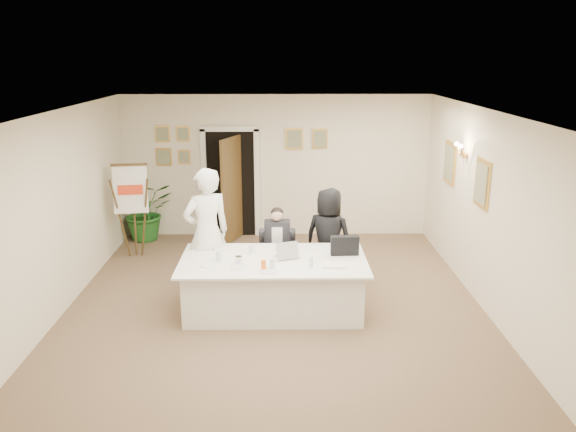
# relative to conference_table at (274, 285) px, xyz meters

# --- Properties ---
(floor) EXTENTS (7.00, 7.00, 0.00)m
(floor) POSITION_rel_conference_table_xyz_m (0.02, 0.04, -0.39)
(floor) COLOR brown
(floor) RESTS_ON ground
(ceiling) EXTENTS (6.00, 7.00, 0.02)m
(ceiling) POSITION_rel_conference_table_xyz_m (0.02, 0.04, 2.41)
(ceiling) COLOR white
(ceiling) RESTS_ON wall_back
(wall_back) EXTENTS (6.00, 0.10, 2.80)m
(wall_back) POSITION_rel_conference_table_xyz_m (0.02, 3.54, 1.01)
(wall_back) COLOR #EDE5C8
(wall_back) RESTS_ON floor
(wall_front) EXTENTS (6.00, 0.10, 2.80)m
(wall_front) POSITION_rel_conference_table_xyz_m (0.02, -3.46, 1.01)
(wall_front) COLOR #EDE5C8
(wall_front) RESTS_ON floor
(wall_left) EXTENTS (0.10, 7.00, 2.80)m
(wall_left) POSITION_rel_conference_table_xyz_m (-2.98, 0.04, 1.01)
(wall_left) COLOR #EDE5C8
(wall_left) RESTS_ON floor
(wall_right) EXTENTS (0.10, 7.00, 2.80)m
(wall_right) POSITION_rel_conference_table_xyz_m (3.02, 0.04, 1.01)
(wall_right) COLOR #EDE5C8
(wall_right) RESTS_ON floor
(doorway) EXTENTS (1.14, 0.86, 2.20)m
(doorway) POSITION_rel_conference_table_xyz_m (-0.87, 3.37, 0.65)
(doorway) COLOR black
(doorway) RESTS_ON floor
(pictures_back_wall) EXTENTS (3.40, 0.06, 0.80)m
(pictures_back_wall) POSITION_rel_conference_table_xyz_m (-0.78, 3.51, 1.46)
(pictures_back_wall) COLOR gold
(pictures_back_wall) RESTS_ON wall_back
(pictures_right_wall) EXTENTS (0.06, 2.20, 0.80)m
(pictures_right_wall) POSITION_rel_conference_table_xyz_m (2.99, 1.24, 1.36)
(pictures_right_wall) COLOR gold
(pictures_right_wall) RESTS_ON wall_right
(wall_sconce) EXTENTS (0.20, 0.30, 0.24)m
(wall_sconce) POSITION_rel_conference_table_xyz_m (2.92, 1.24, 1.71)
(wall_sconce) COLOR #C4893F
(wall_sconce) RESTS_ON wall_right
(conference_table) EXTENTS (2.60, 1.39, 0.78)m
(conference_table) POSITION_rel_conference_table_xyz_m (0.00, 0.00, 0.00)
(conference_table) COLOR white
(conference_table) RESTS_ON floor
(seated_man) EXTENTS (0.58, 0.61, 1.28)m
(seated_man) POSITION_rel_conference_table_xyz_m (0.05, 0.93, 0.25)
(seated_man) COLOR black
(seated_man) RESTS_ON floor
(flip_chart) EXTENTS (0.60, 0.41, 1.68)m
(flip_chart) POSITION_rel_conference_table_xyz_m (-2.52, 2.23, 0.39)
(flip_chart) COLOR #3E2B13
(flip_chart) RESTS_ON floor
(standing_man) EXTENTS (0.86, 0.76, 1.97)m
(standing_man) POSITION_rel_conference_table_xyz_m (-0.99, 0.54, 0.59)
(standing_man) COLOR white
(standing_man) RESTS_ON floor
(standing_woman) EXTENTS (0.90, 0.77, 1.57)m
(standing_woman) POSITION_rel_conference_table_xyz_m (0.85, 0.94, 0.39)
(standing_woman) COLOR black
(standing_woman) RESTS_ON floor
(potted_palm) EXTENTS (1.33, 1.27, 1.15)m
(potted_palm) POSITION_rel_conference_table_xyz_m (-2.55, 3.24, 0.18)
(potted_palm) COLOR #1E591D
(potted_palm) RESTS_ON floor
(laptop) EXTENTS (0.41, 0.43, 0.28)m
(laptop) POSITION_rel_conference_table_xyz_m (0.19, 0.09, 0.52)
(laptop) COLOR #B7BABC
(laptop) RESTS_ON conference_table
(laptop_bag) EXTENTS (0.40, 0.13, 0.28)m
(laptop_bag) POSITION_rel_conference_table_xyz_m (1.01, 0.17, 0.52)
(laptop_bag) COLOR black
(laptop_bag) RESTS_ON conference_table
(paper_stack) EXTENTS (0.32, 0.24, 0.03)m
(paper_stack) POSITION_rel_conference_table_xyz_m (0.83, -0.28, 0.40)
(paper_stack) COLOR white
(paper_stack) RESTS_ON conference_table
(plate_left) EXTENTS (0.28, 0.28, 0.01)m
(plate_left) POSITION_rel_conference_table_xyz_m (-0.88, -0.23, 0.39)
(plate_left) COLOR white
(plate_left) RESTS_ON conference_table
(plate_mid) EXTENTS (0.22, 0.22, 0.01)m
(plate_mid) POSITION_rel_conference_table_xyz_m (-0.47, -0.33, 0.39)
(plate_mid) COLOR white
(plate_mid) RESTS_ON conference_table
(plate_near) EXTENTS (0.26, 0.26, 0.01)m
(plate_near) POSITION_rel_conference_table_xyz_m (-0.06, -0.46, 0.39)
(plate_near) COLOR white
(plate_near) RESTS_ON conference_table
(glass_a) EXTENTS (0.08, 0.08, 0.14)m
(glass_a) POSITION_rel_conference_table_xyz_m (-0.76, -0.05, 0.45)
(glass_a) COLOR silver
(glass_a) RESTS_ON conference_table
(glass_b) EXTENTS (0.08, 0.08, 0.14)m
(glass_b) POSITION_rel_conference_table_xyz_m (-0.01, -0.38, 0.45)
(glass_b) COLOR silver
(glass_b) RESTS_ON conference_table
(glass_c) EXTENTS (0.06, 0.06, 0.14)m
(glass_c) POSITION_rel_conference_table_xyz_m (0.51, -0.29, 0.45)
(glass_c) COLOR silver
(glass_c) RESTS_ON conference_table
(glass_d) EXTENTS (0.07, 0.07, 0.14)m
(glass_d) POSITION_rel_conference_table_xyz_m (-0.32, 0.24, 0.45)
(glass_d) COLOR silver
(glass_d) RESTS_ON conference_table
(oj_glass) EXTENTS (0.08, 0.08, 0.13)m
(oj_glass) POSITION_rel_conference_table_xyz_m (-0.13, -0.39, 0.45)
(oj_glass) COLOR orange
(oj_glass) RESTS_ON conference_table
(steel_jug) EXTENTS (0.12, 0.12, 0.11)m
(steel_jug) POSITION_rel_conference_table_xyz_m (-0.47, -0.18, 0.44)
(steel_jug) COLOR silver
(steel_jug) RESTS_ON conference_table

